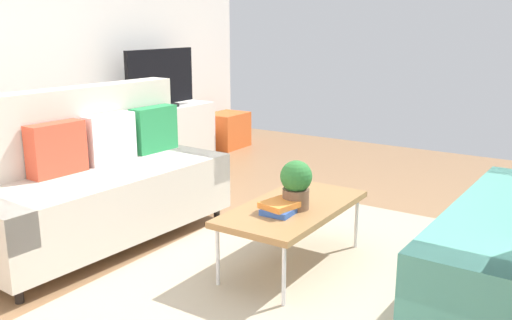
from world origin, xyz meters
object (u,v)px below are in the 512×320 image
Objects in this scene: coffee_table at (293,209)px; tv at (161,79)px; couch_beige at (95,180)px; bottle_0 at (149,100)px; vase_1 at (130,105)px; table_book_0 at (281,210)px; potted_plant at (296,183)px; storage_trunk at (227,130)px; vase_0 at (118,108)px; tv_console at (162,136)px.

tv is (1.55, 2.55, 0.56)m from coffee_table.
bottle_0 is at bearing -144.14° from couch_beige.
coffee_table is 2.88m from vase_1.
table_book_0 is at bearing -177.67° from coffee_table.
potted_plant is (-0.04, -0.04, 0.19)m from coffee_table.
tv is at bearing 5.26° from bottle_0.
storage_trunk is (2.65, 2.47, -0.17)m from coffee_table.
vase_0 is (1.36, 1.20, 0.25)m from couch_beige.
table_book_0 is at bearing -116.40° from vase_1.
couch_beige is 1.39× the size of tv_console.
couch_beige is at bearing -149.72° from tv.
potted_plant is at bearing 106.03° from couch_beige.
coffee_table is at bearing 2.33° from table_book_0.
vase_0 is 0.89× the size of vase_1.
couch_beige is at bearing -149.28° from tv_console.
tv_console is 3.10m from table_book_0.
table_book_0 is (-2.81, -2.48, 0.22)m from storage_trunk.
coffee_table is at bearing -121.32° from tv.
couch_beige reaches higher than potted_plant.
bottle_0 reaches higher than storage_trunk.
potted_plant is 2.39× the size of vase_0.
potted_plant reaches higher than tv_console.
vase_1 is (1.19, 2.67, 0.13)m from potted_plant.
couch_beige is at bearing 98.90° from table_book_0.
vase_1 reaches higher than tv_console.
tv_console is 9.61× the size of vase_1.
coffee_table is 2.81m from vase_0.
vase_0 is at bearing 173.12° from tv.
tv_console is at bearing 58.60° from potted_plant.
table_book_0 is at bearing 101.90° from couch_beige.
storage_trunk is 2.37× the size of bottle_0.
vase_1 is (-0.41, 0.07, -0.24)m from tv.
vase_1 is at bearing 174.32° from storage_trunk.
table_book_0 is (-1.71, -2.56, -0.51)m from tv.
potted_plant is 2.92m from vase_1.
vase_0 is at bearing 69.64° from coffee_table.
potted_plant is 2.13× the size of vase_1.
table_book_0 is 2.96m from bottle_0.
coffee_table is 0.17m from table_book_0.
tv is (1.94, 1.13, 0.50)m from couch_beige.
vase_1 is (0.17, 0.00, 0.01)m from vase_0.
tv_console is at bearing 90.00° from tv.
bottle_0 is at bearing 62.19° from coffee_table.
tv reaches higher than vase_0.
vase_0 is at bearing 66.69° from table_book_0.
couch_beige is 1.94× the size of tv.
couch_beige is 3.22m from storage_trunk.
storage_trunk is at bearing -157.92° from couch_beige.
coffee_table is (0.38, -1.42, -0.06)m from couch_beige.
storage_trunk is 1.59m from vase_1.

